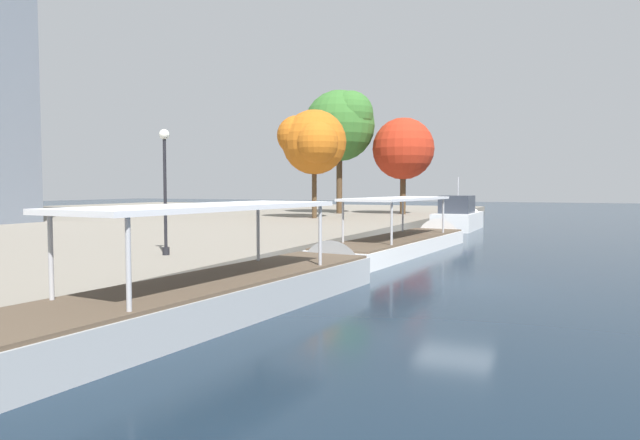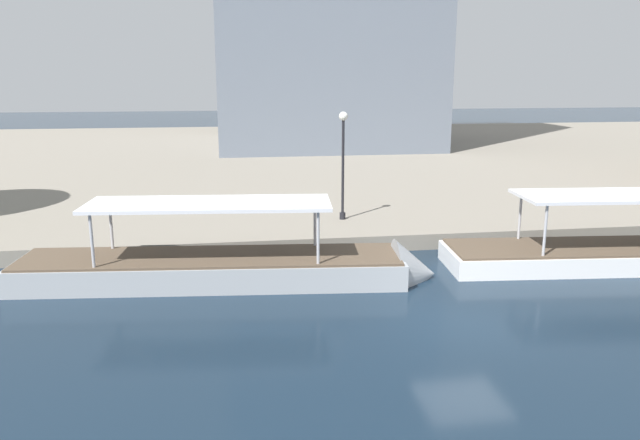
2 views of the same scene
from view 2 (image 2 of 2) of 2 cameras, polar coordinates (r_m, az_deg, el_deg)
name	(u,v)px [view 2 (image 2 of 2)]	position (r m, az deg, el deg)	size (l,w,h in m)	color
ground_plane	(466,322)	(18.38, 13.34, -9.16)	(220.00, 220.00, 0.00)	#142333
dock_promenade	(308,156)	(51.41, -1.15, 5.91)	(120.00, 55.00, 0.65)	gray
tour_boat_1	(240,273)	(21.31, -7.45, -4.93)	(14.38, 3.97, 3.87)	#9EA3A8
lamp_post	(343,156)	(26.94, 2.14, 5.96)	(0.38, 0.38, 4.73)	black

